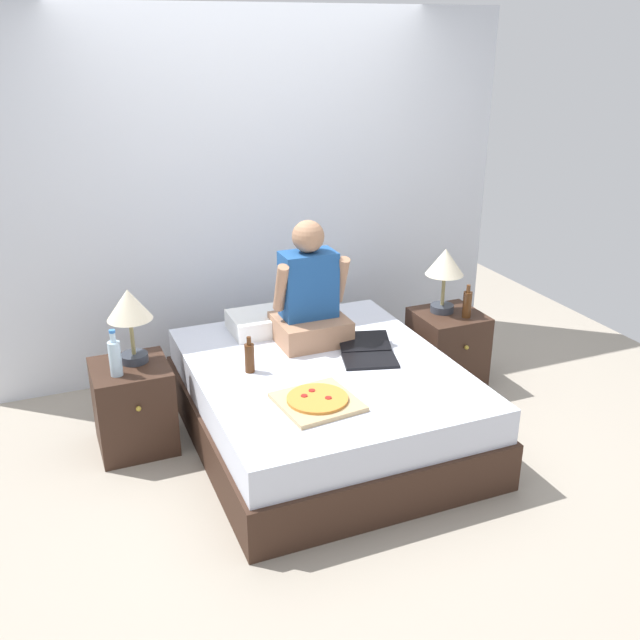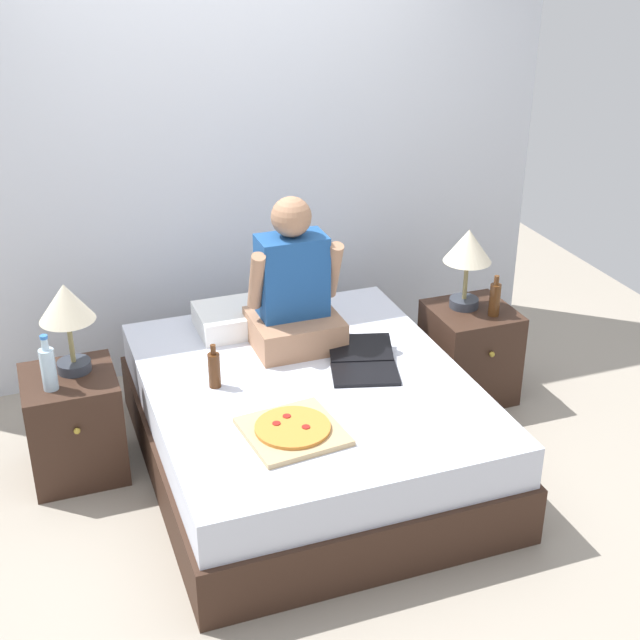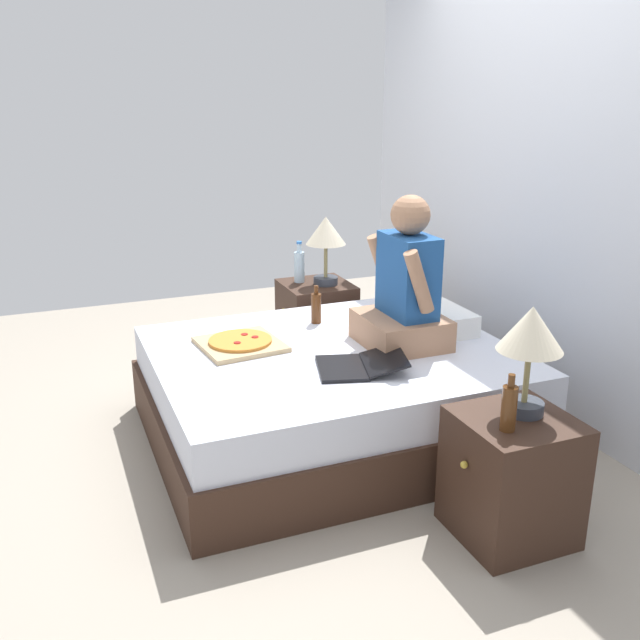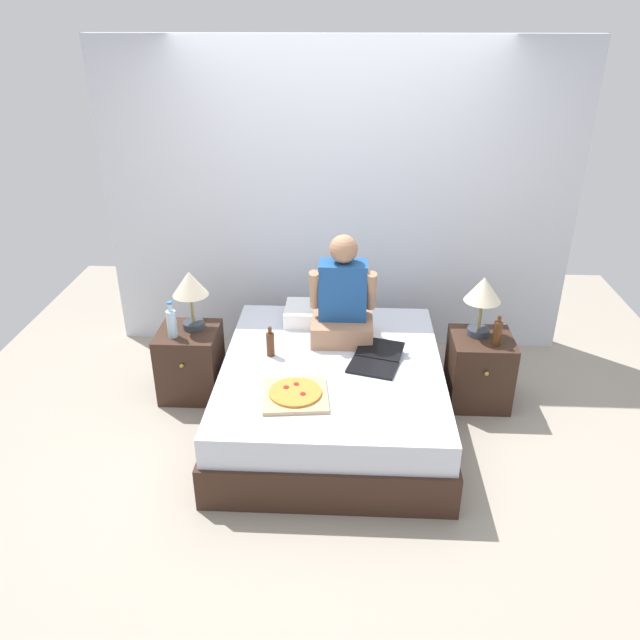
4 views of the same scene
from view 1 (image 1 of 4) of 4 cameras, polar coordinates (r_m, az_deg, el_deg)
The scene contains 14 objects.
ground_plane at distance 4.47m, azimuth 0.30°, elevation -9.31°, with size 5.80×5.80×0.00m, color #9E9384.
wall_back at distance 5.13m, azimuth -5.30°, elevation 9.90°, with size 3.80×0.12×2.50m, color silver.
bed at distance 4.35m, azimuth 0.31°, elevation -6.59°, with size 1.54×1.84×0.49m.
nightstand_left at distance 4.40m, azimuth -14.68°, elevation -6.70°, with size 0.44×0.47×0.53m.
lamp_on_left_nightstand at distance 4.20m, azimuth -15.02°, elevation 0.79°, with size 0.26×0.26×0.45m.
water_bottle at distance 4.14m, azimuth -16.08°, elevation -2.87°, with size 0.07×0.07×0.28m.
nightstand_right at distance 5.07m, azimuth 10.10°, elevation -2.26°, with size 0.44×0.47×0.53m.
lamp_on_right_nightstand at distance 4.88m, azimuth 9.96°, elevation 4.24°, with size 0.26×0.26×0.45m.
beer_bottle at distance 4.89m, azimuth 11.69°, elevation 1.28°, with size 0.06×0.06×0.23m.
pillow at distance 4.72m, azimuth -4.06°, elevation -0.07°, with size 0.52×0.34×0.12m, color white.
person_seated at distance 4.47m, azimuth -0.86°, elevation 1.79°, with size 0.47×0.40×0.78m.
laptop at distance 4.34m, azimuth 3.87°, elevation -2.73°, with size 0.42×0.49×0.07m.
pizza_box at distance 3.80m, azimuth -0.20°, elevation -6.50°, with size 0.44×0.44×0.04m.
beer_bottle_on_bed at distance 4.14m, azimuth -5.66°, elevation -2.99°, with size 0.06×0.06×0.22m.
Camera 1 is at (-1.48, -3.51, 2.34)m, focal length 40.00 mm.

